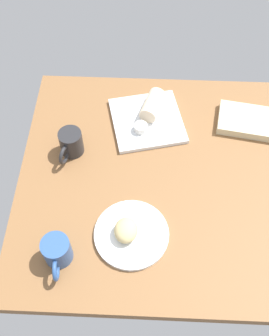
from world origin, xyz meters
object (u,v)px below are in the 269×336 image
square_plate (147,121)px  round_plate (131,234)px  scone_pastry (126,230)px  coffee_mug (57,252)px  sauce_cup (141,127)px  second_mug (71,143)px  book_stack (246,121)px  breakfast_wrap (153,105)px

square_plate → round_plate: bearing=85.4°
scone_pastry → coffee_mug: coffee_mug is taller
sauce_cup → second_mug: (23.29, 9.06, 1.63)cm
round_plate → book_stack: (-39.23, -45.25, 0.87)cm
sauce_cup → coffee_mug: size_ratio=0.36×
scone_pastry → breakfast_wrap: 49.18cm
sauce_cup → book_stack: sauce_cup is taller
breakfast_wrap → second_mug: 32.75cm
second_mug → scone_pastry: bearing=123.6°
coffee_mug → second_mug: (1.05, -38.22, 0.13)cm
book_stack → square_plate: bearing=1.3°
breakfast_wrap → square_plate: bearing=-95.7°
scone_pastry → square_plate: 45.03cm
square_plate → coffee_mug: 57.89cm
round_plate → coffee_mug: 22.60cm
book_stack → coffee_mug: 80.25cm
sauce_cup → square_plate: bearing=-113.4°
scone_pastry → coffee_mug: size_ratio=0.63×
square_plate → sauce_cup: (2.19, 5.07, 2.26)cm
sauce_cup → book_stack: 38.29cm
scone_pastry → round_plate: bearing=-174.0°
round_plate → square_plate: (-3.61, -44.46, 0.10)cm
breakfast_wrap → round_plate: bearing=-78.6°
sauce_cup → breakfast_wrap: bearing=-113.4°
square_plate → sauce_cup: 5.97cm
round_plate → square_plate: size_ratio=0.92×
scone_pastry → breakfast_wrap: size_ratio=0.69×
book_stack → coffee_mug: bearing=41.5°
scone_pastry → breakfast_wrap: breakfast_wrap is taller
breakfast_wrap → scone_pastry: bearing=-80.5°
scone_pastry → second_mug: size_ratio=0.65×
scone_pastry → book_stack: size_ratio=0.37×
coffee_mug → square_plate: bearing=-115.0°
book_stack → coffee_mug: coffee_mug is taller
round_plate → sauce_cup: (-1.42, -39.39, 2.36)cm
round_plate → coffee_mug: bearing=20.8°
round_plate → coffee_mug: coffee_mug is taller
breakfast_wrap → coffee_mug: coffee_mug is taller
scone_pastry → book_stack: scone_pastry is taller
sauce_cup → second_mug: size_ratio=0.38×
round_plate → second_mug: second_mug is taller
square_plate → breakfast_wrap: breakfast_wrap is taller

